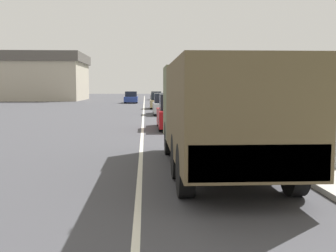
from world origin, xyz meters
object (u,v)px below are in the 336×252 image
Objects in this scene: car_fourth_ahead at (131,98)px; lamp_post at (333,6)px; car_third_ahead at (160,101)px; military_truck at (219,109)px; car_farthest_ahead at (156,96)px; car_second_ahead at (165,105)px; car_nearest_ahead at (176,113)px.

car_fourth_ahead is 46.08m from lamp_post.
car_third_ahead is 0.85× the size of car_fourth_ahead.
car_fourth_ahead is at bearing 94.63° from military_truck.
car_farthest_ahead is at bearing 92.47° from lamp_post.
car_third_ahead is (-0.40, 30.56, -0.87)m from military_truck.
car_second_ahead is 1.12× the size of car_farthest_ahead.
car_fourth_ahead is at bearing 102.67° from car_third_ahead.
car_second_ahead is at bearing -90.51° from car_farthest_ahead.
military_truck is 1.96× the size of car_third_ahead.
car_farthest_ahead is 59.74m from lamp_post.
lamp_post reaches higher than car_farthest_ahead.
car_nearest_ahead is 12.15m from lamp_post.
car_second_ahead is 1.18× the size of car_third_ahead.
car_nearest_ahead is 0.69× the size of lamp_post.
car_nearest_ahead is 0.95× the size of car_second_ahead.
car_farthest_ahead is 0.65× the size of lamp_post.
military_truck is 21.88m from car_second_ahead.
car_third_ahead is (-0.15, 19.70, -0.08)m from car_nearest_ahead.
car_second_ahead is 1.01× the size of car_fourth_ahead.
car_fourth_ahead is (-3.65, 45.03, -0.88)m from military_truck.
military_truck is 3.58m from lamp_post.
car_nearest_ahead is at bearing -89.58° from car_third_ahead.
military_truck is 1.73× the size of car_nearest_ahead.
lamp_post is (2.97, -31.07, 3.30)m from car_third_ahead.
car_nearest_ahead is at bearing -90.30° from car_farthest_ahead.
military_truck reaches higher than car_third_ahead.
lamp_post is (2.83, -11.37, 3.22)m from car_nearest_ahead.
car_second_ahead is at bearing 90.39° from car_nearest_ahead.
car_second_ahead reaches higher than car_farthest_ahead.
car_second_ahead is 0.72× the size of lamp_post.
car_third_ahead is 28.51m from car_farthest_ahead.
car_nearest_ahead is 19.70m from car_third_ahead.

